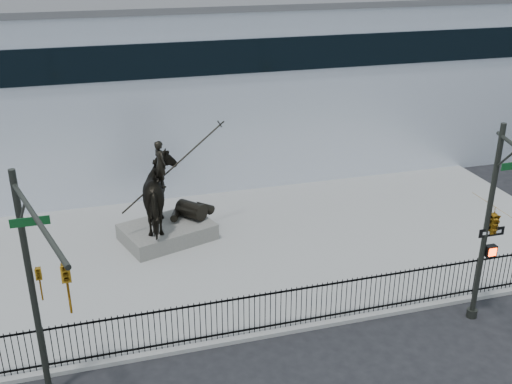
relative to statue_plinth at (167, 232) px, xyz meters
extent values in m
plane|color=black|center=(2.34, -8.66, -0.49)|extent=(120.00, 120.00, 0.00)
cube|color=gray|center=(2.34, -1.66, -0.42)|extent=(30.00, 12.00, 0.15)
cube|color=silver|center=(2.34, 11.34, 4.01)|extent=(44.00, 14.00, 9.00)
cube|color=black|center=(2.34, -7.41, -0.19)|extent=(22.00, 0.05, 0.05)
cube|color=black|center=(2.34, -7.41, 1.06)|extent=(22.00, 0.05, 0.05)
cube|color=black|center=(2.34, -7.41, 0.41)|extent=(22.00, 0.03, 1.50)
cube|color=#585551|center=(0.00, 0.00, 0.00)|extent=(4.27, 3.53, 0.69)
imported|color=black|center=(0.00, 0.00, 1.81)|extent=(3.26, 3.53, 2.93)
imported|color=black|center=(-0.11, -0.04, 3.15)|extent=(0.67, 0.83, 1.98)
cylinder|color=black|center=(0.38, 0.12, 2.85)|extent=(4.50, 1.51, 2.98)
cylinder|color=black|center=(-4.66, -8.46, 3.01)|extent=(0.18, 0.18, 7.00)
cylinder|color=black|center=(-4.06, -10.58, 6.11)|extent=(1.47, 4.84, 0.12)
imported|color=#BB7D14|center=(-3.46, -12.71, 5.48)|extent=(0.18, 0.22, 1.10)
imported|color=#BB7D14|center=(-4.44, -8.46, 3.21)|extent=(0.16, 0.20, 1.00)
cube|color=#0C3F19|center=(-4.30, -9.66, 5.61)|extent=(0.90, 0.03, 0.22)
cylinder|color=black|center=(9.34, -8.46, -0.34)|extent=(0.36, 0.36, 0.30)
cylinder|color=black|center=(9.34, -8.46, 3.01)|extent=(0.18, 0.18, 7.00)
imported|color=#BB7D14|center=(9.56, -8.46, 3.21)|extent=(0.53, 2.48, 1.00)
cube|color=black|center=(9.62, -8.51, 2.11)|extent=(0.38, 0.22, 0.38)
cube|color=#FF2D05|center=(9.62, -8.63, 2.11)|extent=(0.28, 0.02, 0.28)
cube|color=black|center=(9.54, -8.51, 2.81)|extent=(0.95, 0.03, 0.30)
camera|label=1|loc=(-2.72, -23.13, 11.72)|focal=42.00mm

